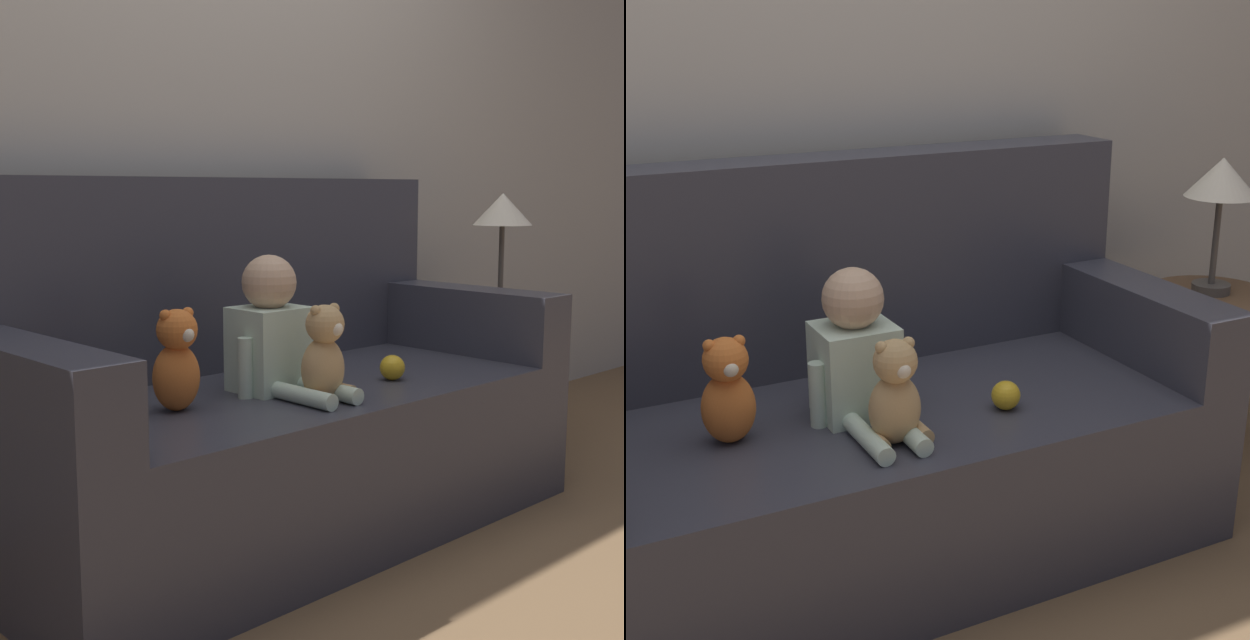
% 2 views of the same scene
% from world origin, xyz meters
% --- Properties ---
extents(ground_plane, '(12.00, 12.00, 0.00)m').
position_xyz_m(ground_plane, '(0.00, 0.00, 0.00)').
color(ground_plane, brown).
extents(wall_back, '(8.00, 0.05, 2.60)m').
position_xyz_m(wall_back, '(0.00, 0.49, 1.30)').
color(wall_back, '#ADA89E').
rests_on(wall_back, ground_plane).
extents(couch, '(1.75, 0.82, 1.02)m').
position_xyz_m(couch, '(0.00, 0.07, 0.35)').
color(couch, '#383842').
rests_on(couch, ground_plane).
extents(person_baby, '(0.26, 0.38, 0.37)m').
position_xyz_m(person_baby, '(-0.08, -0.06, 0.59)').
color(person_baby, silver).
rests_on(person_baby, couch).
extents(teddy_bear_brown, '(0.15, 0.12, 0.26)m').
position_xyz_m(teddy_bear_brown, '(-0.06, -0.24, 0.55)').
color(teddy_bear_brown, tan).
rests_on(teddy_bear_brown, couch).
extents(plush_toy_side, '(0.13, 0.12, 0.26)m').
position_xyz_m(plush_toy_side, '(-0.40, -0.06, 0.56)').
color(plush_toy_side, orange).
rests_on(plush_toy_side, couch).
extents(toy_ball, '(0.07, 0.07, 0.07)m').
position_xyz_m(toy_ball, '(0.26, -0.19, 0.47)').
color(toy_ball, gold).
rests_on(toy_ball, couch).
extents(side_table, '(0.40, 0.40, 0.97)m').
position_xyz_m(side_table, '(1.17, 0.06, 0.71)').
color(side_table, brown).
rests_on(side_table, ground_plane).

